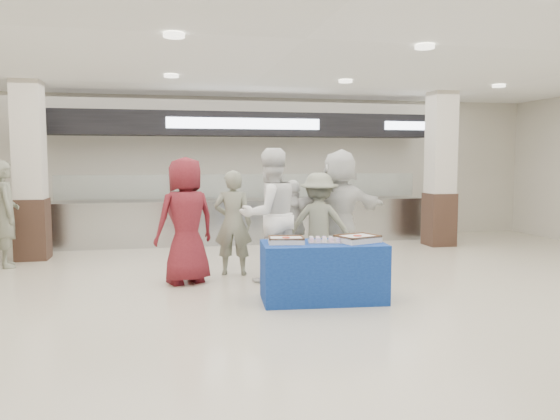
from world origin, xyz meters
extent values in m
plane|color=beige|center=(0.00, 0.00, 0.00)|extent=(14.00, 14.00, 0.00)
cube|color=#AEB1B5|center=(0.00, 5.40, 0.45)|extent=(8.00, 0.80, 0.90)
cube|color=#AEB1B5|center=(0.00, 5.40, 0.92)|extent=(8.00, 0.85, 0.04)
cube|color=white|center=(0.00, 5.10, 1.25)|extent=(7.60, 0.02, 0.50)
cube|color=black|center=(0.00, 5.40, 2.55)|extent=(8.40, 0.70, 0.50)
cube|color=silver|center=(0.00, 5.04, 2.55)|extent=(3.20, 0.03, 0.22)
cube|color=silver|center=(3.80, 5.04, 2.55)|extent=(1.40, 0.03, 0.18)
cube|color=#332017|center=(-4.00, 4.20, 0.55)|extent=(0.55, 0.55, 1.10)
cube|color=beige|center=(-4.00, 4.20, 2.15)|extent=(0.50, 0.50, 2.10)
cube|color=#332017|center=(4.00, 4.20, 0.55)|extent=(0.55, 0.55, 1.10)
cube|color=beige|center=(4.00, 4.20, 2.15)|extent=(0.50, 0.50, 2.10)
cube|color=#153B94|center=(0.33, 0.32, 0.38)|extent=(1.61, 0.91, 0.75)
cube|color=white|center=(-0.14, 0.37, 0.78)|extent=(0.48, 0.40, 0.07)
cube|color=#482A14|center=(-0.14, 0.37, 0.83)|extent=(0.48, 0.40, 0.02)
cylinder|color=red|center=(-0.14, 0.37, 0.82)|extent=(0.11, 0.11, 0.01)
cube|color=white|center=(0.77, 0.28, 0.79)|extent=(0.59, 0.53, 0.08)
cube|color=#482A14|center=(0.77, 0.28, 0.84)|extent=(0.59, 0.53, 0.02)
cylinder|color=red|center=(0.77, 0.28, 0.83)|extent=(0.14, 0.14, 0.01)
cube|color=#B6B6BB|center=(0.35, 0.34, 0.76)|extent=(0.47, 0.39, 0.02)
imported|color=maroon|center=(-1.35, 1.68, 0.92)|extent=(1.06, 0.89, 1.84)
imported|color=slate|center=(-0.61, 2.13, 0.82)|extent=(0.67, 0.52, 1.64)
imported|color=white|center=(-0.12, 1.57, 0.99)|extent=(1.15, 1.01, 1.97)
imported|color=white|center=(0.38, 2.18, 0.74)|extent=(0.93, 0.54, 1.48)
imported|color=slate|center=(0.71, 1.89, 0.80)|extent=(1.17, 0.88, 1.60)
imported|color=white|center=(1.11, 2.10, 0.98)|extent=(1.90, 0.88, 1.97)
imported|color=slate|center=(-4.26, 3.54, 0.90)|extent=(0.63, 0.76, 1.79)
camera|label=1|loc=(-1.61, -6.29, 1.80)|focal=35.00mm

